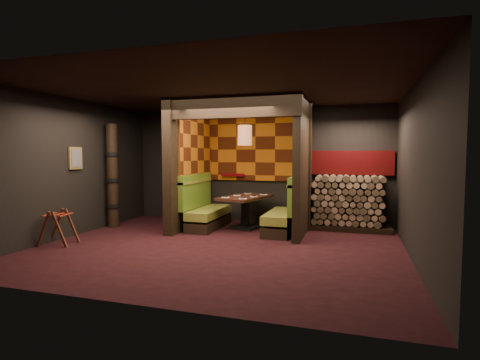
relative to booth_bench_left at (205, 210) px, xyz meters
name	(u,v)px	position (x,y,z in m)	size (l,w,h in m)	color
floor	(219,248)	(0.96, -1.65, -0.41)	(6.50, 5.50, 0.02)	black
ceiling	(218,89)	(0.96, -1.65, 2.46)	(6.50, 5.50, 0.02)	black
wall_back	(257,165)	(0.96, 1.11, 1.02)	(6.50, 0.02, 2.85)	black
wall_front	(132,179)	(0.96, -4.41, 1.02)	(6.50, 0.02, 2.85)	black
wall_left	(71,168)	(-2.30, -1.65, 1.02)	(0.02, 5.50, 2.85)	black
wall_right	(416,172)	(4.22, -1.65, 1.02)	(0.02, 5.50, 2.85)	black
partition_left	(189,166)	(-0.39, 0.00, 1.02)	(0.20, 2.20, 2.85)	black
partition_right	(304,167)	(2.26, 0.05, 1.02)	(0.15, 2.10, 2.85)	black
header_beam	(230,107)	(0.94, -0.95, 2.23)	(2.85, 0.18, 0.44)	black
tapa_back_panel	(256,149)	(0.94, 1.06, 1.42)	(2.40, 0.06, 1.55)	#A5520D
tapa_side_panel	(197,148)	(-0.27, 0.17, 1.45)	(0.04, 1.85, 1.45)	#A5520D
lacquer_shelf	(233,175)	(0.36, 1.00, 0.78)	(0.60, 0.12, 0.07)	#5C050B
booth_bench_left	(205,210)	(0.00, 0.00, 0.00)	(0.68, 1.60, 1.14)	black
booth_bench_right	(286,214)	(1.89, 0.00, 0.00)	(0.68, 1.60, 1.14)	black
dining_table	(245,206)	(0.93, 0.17, 0.11)	(1.09, 1.56, 0.75)	black
place_settings	(245,196)	(0.93, 0.17, 0.36)	(0.85, 1.23, 0.03)	white
pendant_lamp	(245,135)	(0.93, 0.12, 1.73)	(0.32, 0.32, 0.95)	brown
framed_picture	(75,158)	(-2.25, -1.55, 1.22)	(0.05, 0.36, 0.46)	olive
luggage_rack	(58,226)	(-2.01, -2.35, -0.05)	(0.71, 0.55, 0.70)	#4D2517
totem_column	(113,176)	(-2.09, -0.55, 0.79)	(0.31, 0.31, 2.40)	black
firewood_stack	(351,203)	(3.25, 0.70, 0.21)	(1.73, 0.70, 1.22)	black
mosaic_header	(352,163)	(3.25, 1.03, 1.10)	(1.83, 0.10, 0.56)	maroon
bay_front_post	(309,167)	(2.35, 0.31, 1.02)	(0.08, 0.08, 2.85)	black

